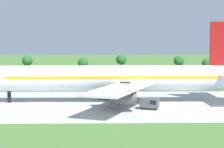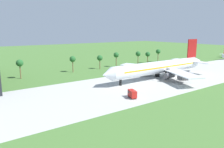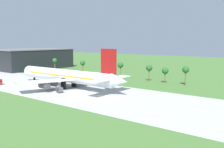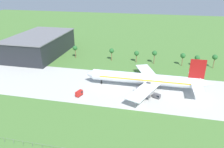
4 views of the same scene
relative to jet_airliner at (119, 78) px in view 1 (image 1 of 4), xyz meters
name	(u,v)px [view 1 (image 1 of 4)]	position (x,y,z in m)	size (l,w,h in m)	color
ground_plane	(44,104)	(-17.78, -2.61, -5.85)	(600.00, 600.00, 0.00)	#477233
taxiway_strip	(44,104)	(-17.78, -2.61, -5.84)	(320.00, 44.00, 0.02)	#B2B2AD
jet_airliner	(119,78)	(0.00, 0.00, 0.00)	(71.95, 51.74, 19.55)	silver
fuel_truck	(150,104)	(6.32, -10.23, -4.55)	(4.46, 3.36, 2.41)	black
palm_tree_row	(114,62)	(0.19, 41.61, 1.73)	(106.60, 3.60, 10.08)	brown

